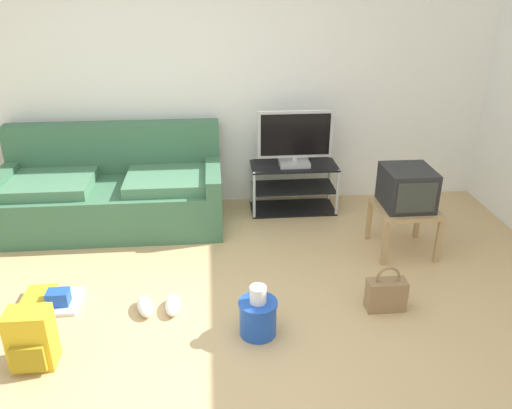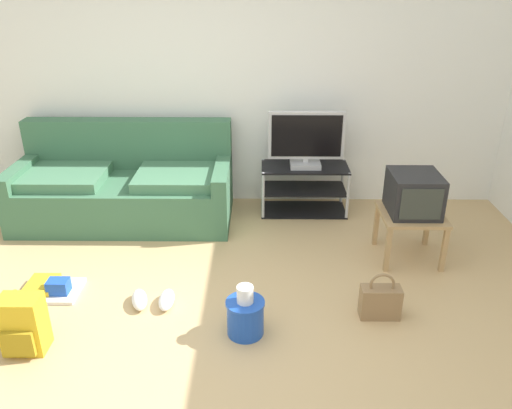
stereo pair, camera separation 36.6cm
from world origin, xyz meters
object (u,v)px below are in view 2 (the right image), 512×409
Objects in this scene: floor_tray at (50,288)px; flat_tv at (306,140)px; tv_stand at (304,189)px; handbag at (380,301)px; couch at (125,187)px; crt_tv at (414,193)px; side_table at (411,220)px; sneakers_pair at (153,300)px; backpack at (23,325)px; cleaning_bucket at (245,314)px.

flat_tv is at bearing 35.86° from floor_tray.
tv_stand is 2.43× the size of handbag.
couch is 5.82× the size of handbag.
flat_tv is at bearing 132.62° from crt_tv.
floor_tray is at bearing -101.68° from couch.
floor_tray is (-2.51, 0.27, -0.09)m from handbag.
side_table is at bearing 11.29° from floor_tray.
handbag is (0.42, -1.78, -0.65)m from flat_tv.
handbag is 0.82× the size of floor_tray.
sneakers_pair is 0.85m from floor_tray.
backpack is at bearing -145.61° from sneakers_pair.
flat_tv reaches higher than tv_stand.
sneakers_pair is (-1.68, 0.12, -0.09)m from handbag.
sneakers_pair is at bearing 155.47° from cleaning_bucket.
tv_stand is 1.27m from side_table.
couch reaches higher than tv_stand.
handbag is (2.41, 0.38, -0.07)m from backpack.
tv_stand is 1.30m from crt_tv.
cleaning_bucket is at bearing 17.99° from backpack.
crt_tv reaches higher than handbag.
floor_tray is at bearing 173.80° from handbag.
crt_tv is 2.29m from sneakers_pair.
backpack is 1.06× the size of cleaning_bucket.
couch is 4.72× the size of crt_tv.
flat_tv is 1.94m from handbag.
side_table is (2.65, -0.79, 0.03)m from couch.
floor_tray is at bearing 169.69° from sneakers_pair.
side_table is at bearing -47.88° from flat_tv.
side_table reaches higher than sneakers_pair.
handbag is 2.53m from floor_tray.
couch is 2.04m from backpack.
side_table is 3.10m from backpack.
side_table is at bearing 34.47° from backpack.
backpack is (-1.99, -2.19, -0.05)m from tv_stand.
flat_tv reaches higher than floor_tray.
tv_stand is at bearing 131.44° from side_table.
tv_stand is 1.67× the size of side_table.
tv_stand is at bearing 103.06° from handbag.
backpack is 0.91× the size of floor_tray.
flat_tv is at bearing 74.52° from cleaning_bucket.
sneakers_pair is at bearing -10.31° from floor_tray.
crt_tv is at bearing 11.59° from floor_tray.
tv_stand is 2.31× the size of cleaning_bucket.
backpack is at bearing -170.96° from handbag.
backpack reaches higher than floor_tray.
side_table is at bearing -48.56° from tv_stand.
sneakers_pair is (-1.26, -1.69, -0.20)m from tv_stand.
couch is 1.43m from floor_tray.
handbag reaches higher than floor_tray.
flat_tv is at bearing -90.00° from tv_stand.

